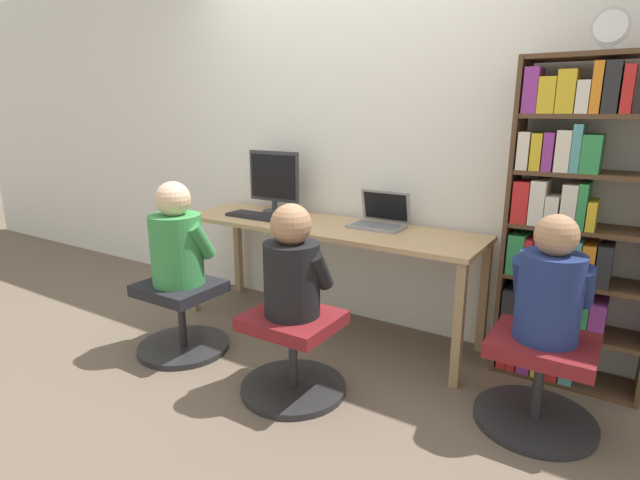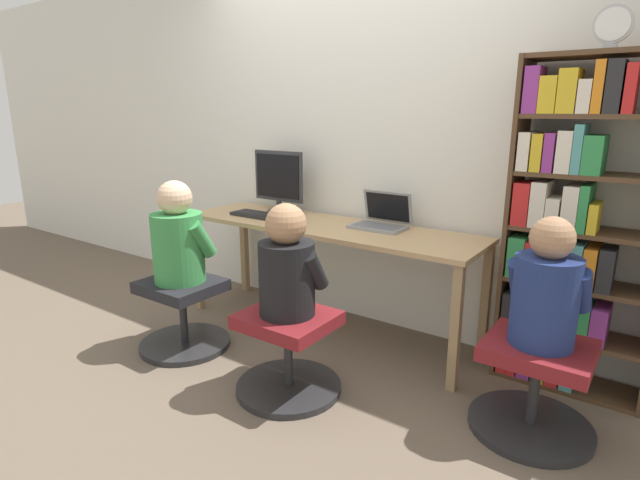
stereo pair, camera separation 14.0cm
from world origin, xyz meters
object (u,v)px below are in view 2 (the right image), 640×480
at_px(desktop_monitor, 278,181).
at_px(office_chair_side, 534,386).
at_px(office_chair_left, 183,313).
at_px(person_near_shelf, 546,290).
at_px(person_at_laptop, 287,267).
at_px(keyboard, 259,215).
at_px(office_chair_right, 288,352).
at_px(laptop, 381,220).
at_px(bookshelf, 568,233).
at_px(desk_clock, 613,25).
at_px(person_at_monitor, 178,239).

bearing_deg(desktop_monitor, office_chair_side, -14.79).
distance_m(desktop_monitor, office_chair_left, 1.17).
bearing_deg(person_near_shelf, person_at_laptop, -161.02).
distance_m(keyboard, office_chair_left, 0.86).
relative_size(office_chair_left, office_chair_right, 1.00).
bearing_deg(desktop_monitor, laptop, -1.26).
distance_m(bookshelf, desk_clock, 0.99).
height_order(desk_clock, office_chair_side, desk_clock).
distance_m(laptop, person_at_monitor, 1.27).
height_order(keyboard, person_near_shelf, person_near_shelf).
relative_size(keyboard, office_chair_side, 0.73).
distance_m(desktop_monitor, keyboard, 0.31).
xyz_separation_m(office_chair_left, person_near_shelf, (2.03, 0.38, 0.48)).
relative_size(office_chair_left, desk_clock, 3.03).
distance_m(office_chair_right, bookshelf, 1.59).
bearing_deg(desktop_monitor, person_near_shelf, -14.68).
relative_size(desk_clock, office_chair_side, 0.33).
height_order(person_at_monitor, person_at_laptop, person_at_monitor).
bearing_deg(office_chair_left, desktop_monitor, 86.49).
relative_size(desktop_monitor, person_at_laptop, 0.77).
bearing_deg(desk_clock, office_chair_left, -158.26).
height_order(desk_clock, person_near_shelf, desk_clock).
height_order(keyboard, desk_clock, desk_clock).
relative_size(person_at_laptop, desk_clock, 3.11).
bearing_deg(office_chair_side, person_at_laptop, -161.19).
bearing_deg(bookshelf, laptop, -179.11).
distance_m(laptop, person_at_laptop, 0.90).
height_order(person_at_monitor, desk_clock, desk_clock).
bearing_deg(desk_clock, bookshelf, 143.09).
bearing_deg(keyboard, laptop, 12.74).
distance_m(laptop, keyboard, 0.90).
height_order(desktop_monitor, person_at_laptop, desktop_monitor).
height_order(office_chair_right, office_chair_side, same).
bearing_deg(office_chair_left, person_at_laptop, -1.06).
height_order(office_chair_left, person_at_laptop, person_at_laptop).
bearing_deg(office_chair_right, keyboard, 139.55).
bearing_deg(desk_clock, person_near_shelf, -98.28).
height_order(keyboard, office_chair_right, keyboard).
relative_size(laptop, keyboard, 0.82).
bearing_deg(desk_clock, laptop, 177.82).
bearing_deg(office_chair_left, person_near_shelf, 10.66).
bearing_deg(office_chair_side, desk_clock, 81.79).
bearing_deg(laptop, desk_clock, -2.18).
distance_m(desktop_monitor, person_at_monitor, 0.93).
bearing_deg(person_near_shelf, desk_clock, 81.72).
bearing_deg(person_at_monitor, office_chair_side, 10.44).
bearing_deg(person_near_shelf, office_chair_right, -160.86).
relative_size(office_chair_side, person_near_shelf, 0.96).
distance_m(person_at_monitor, desk_clock, 2.52).
height_order(office_chair_right, person_at_monitor, person_at_monitor).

